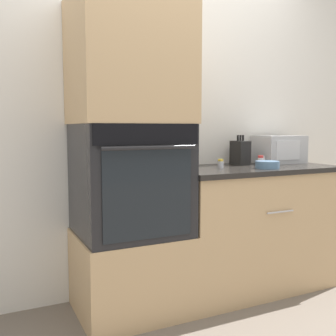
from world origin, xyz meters
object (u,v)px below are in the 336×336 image
object	(u,v)px
wall_oven	(130,179)
condiment_jar_near	(262,160)
microwave	(279,149)
bowl	(267,165)
knife_block	(240,153)
condiment_jar_far	(221,164)
condiment_jar_mid	(261,161)

from	to	relation	value
wall_oven	condiment_jar_near	distance (m)	1.10
microwave	condiment_jar_near	distance (m)	0.25
wall_oven	condiment_jar_near	size ratio (longest dim) A/B	9.85
wall_oven	bowl	xyz separation A→B (m)	(0.96, -0.16, 0.07)
wall_oven	knife_block	size ratio (longest dim) A/B	3.05
wall_oven	condiment_jar_far	world-z (taller)	wall_oven
wall_oven	condiment_jar_far	size ratio (longest dim) A/B	10.96
knife_block	condiment_jar_mid	xyz separation A→B (m)	(0.05, -0.19, -0.05)
microwave	condiment_jar_mid	world-z (taller)	microwave
knife_block	condiment_jar_far	world-z (taller)	knife_block
knife_block	condiment_jar_far	xyz separation A→B (m)	(-0.28, -0.16, -0.06)
wall_oven	condiment_jar_near	bearing A→B (deg)	3.78
bowl	knife_block	bearing A→B (deg)	90.19
knife_block	bowl	world-z (taller)	knife_block
condiment_jar_near	condiment_jar_far	distance (m)	0.43
knife_block	bowl	bearing A→B (deg)	-89.81
knife_block	wall_oven	bearing A→B (deg)	-170.47
microwave	knife_block	bearing A→B (deg)	178.21
wall_oven	condiment_jar_mid	bearing A→B (deg)	-1.48
knife_block	condiment_jar_mid	distance (m)	0.20
knife_block	condiment_jar_near	size ratio (longest dim) A/B	3.23
microwave	condiment_jar_near	world-z (taller)	microwave
wall_oven	microwave	bearing A→B (deg)	6.42
wall_oven	condiment_jar_mid	xyz separation A→B (m)	(1.00, -0.03, 0.08)
condiment_jar_near	condiment_jar_mid	world-z (taller)	condiment_jar_mid
microwave	condiment_jar_far	distance (m)	0.67
bowl	condiment_jar_mid	world-z (taller)	condiment_jar_mid
wall_oven	knife_block	xyz separation A→B (m)	(0.96, 0.16, 0.13)
knife_block	condiment_jar_far	size ratio (longest dim) A/B	3.60
condiment_jar_near	condiment_jar_mid	size ratio (longest dim) A/B	0.87
condiment_jar_mid	condiment_jar_far	size ratio (longest dim) A/B	1.28
condiment_jar_near	condiment_jar_far	size ratio (longest dim) A/B	1.11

